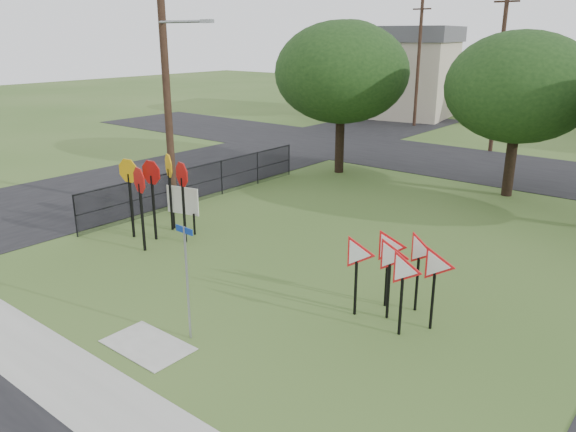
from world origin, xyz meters
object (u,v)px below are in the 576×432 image
object	(u,v)px
street_name_sign	(187,275)
stop_sign_cluster	(155,182)
yield_sign_cluster	(398,259)
info_board	(183,202)

from	to	relation	value
street_name_sign	stop_sign_cluster	size ratio (longest dim) A/B	0.98
stop_sign_cluster	yield_sign_cluster	distance (m)	8.89
stop_sign_cluster	yield_sign_cluster	bearing A→B (deg)	0.69
street_name_sign	yield_sign_cluster	distance (m)	4.91
street_name_sign	yield_sign_cluster	bearing A→B (deg)	49.95
street_name_sign	stop_sign_cluster	xyz separation A→B (m)	(-5.72, 3.65, 0.45)
yield_sign_cluster	info_board	bearing A→B (deg)	173.63
street_name_sign	stop_sign_cluster	world-z (taller)	stop_sign_cluster
stop_sign_cluster	info_board	distance (m)	1.44
stop_sign_cluster	street_name_sign	bearing A→B (deg)	-32.57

